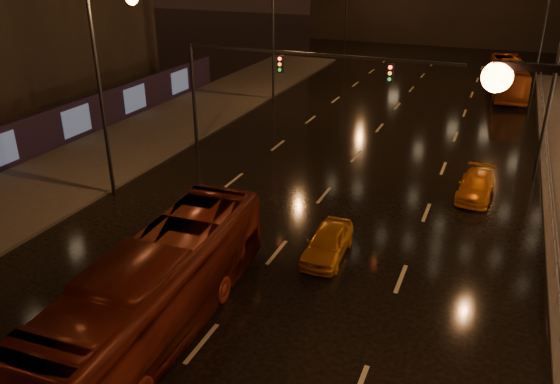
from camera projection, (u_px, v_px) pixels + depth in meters
name	position (u px, v px, depth m)	size (l,w,h in m)	color
ground	(347.00, 168.00, 30.40)	(140.00, 140.00, 0.00)	black
sidewalk_left	(92.00, 163.00, 30.89)	(7.00, 70.00, 0.15)	#38332D
traffic_signal	(263.00, 76.00, 30.23)	(15.31, 0.32, 6.20)	black
railing_right	(552.00, 196.00, 24.77)	(0.05, 56.00, 1.00)	#99999E
bus_red	(157.00, 290.00, 16.84)	(2.60, 11.11, 3.09)	#54160C
bus_curb	(507.00, 78.00, 45.06)	(2.34, 10.01, 2.79)	#86390D
taxi_near	(328.00, 242.00, 21.46)	(1.46, 3.63, 1.24)	#BB6D11
taxi_far	(476.00, 186.00, 26.71)	(1.56, 3.84, 1.12)	orange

